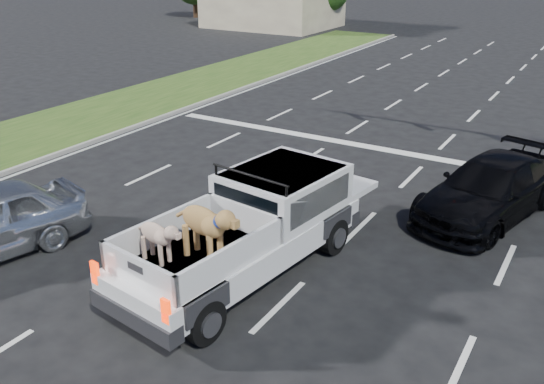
# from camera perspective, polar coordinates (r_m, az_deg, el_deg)

# --- Properties ---
(ground) EXTENTS (160.00, 160.00, 0.00)m
(ground) POSITION_cam_1_polar(r_m,az_deg,el_deg) (12.32, -6.45, -8.83)
(ground) COLOR black
(ground) RESTS_ON ground
(road_markings) EXTENTS (17.75, 60.00, 0.01)m
(road_markings) POSITION_cam_1_polar(r_m,az_deg,el_deg) (17.38, 6.67, 1.10)
(road_markings) COLOR silver
(road_markings) RESTS_ON ground
(grass_median_left) EXTENTS (5.00, 60.00, 0.10)m
(grass_median_left) POSITION_cam_1_polar(r_m,az_deg,el_deg) (23.82, -20.05, 6.10)
(grass_median_left) COLOR #244415
(grass_median_left) RESTS_ON ground
(curb_left) EXTENTS (0.15, 60.00, 0.14)m
(curb_left) POSITION_cam_1_polar(r_m,az_deg,el_deg) (22.02, -15.94, 5.34)
(curb_left) COLOR gray
(curb_left) RESTS_ON ground
(building_left) EXTENTS (10.00, 8.00, 4.40)m
(building_left) POSITION_cam_1_polar(r_m,az_deg,el_deg) (51.71, 0.09, 18.48)
(building_left) COLOR #C3B895
(building_left) RESTS_ON ground
(pickup_truck) EXTENTS (2.91, 6.21, 2.24)m
(pickup_truck) POSITION_cam_1_polar(r_m,az_deg,el_deg) (12.16, -2.32, -3.47)
(pickup_truck) COLOR black
(pickup_truck) RESTS_ON ground
(black_coupe) EXTENTS (3.35, 5.54, 1.50)m
(black_coupe) POSITION_cam_1_polar(r_m,az_deg,el_deg) (15.80, 20.77, 0.28)
(black_coupe) COLOR black
(black_coupe) RESTS_ON ground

